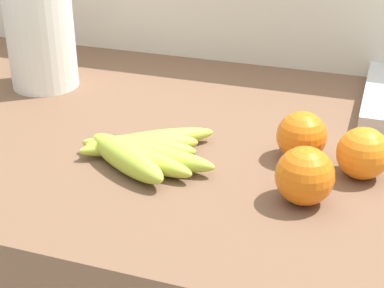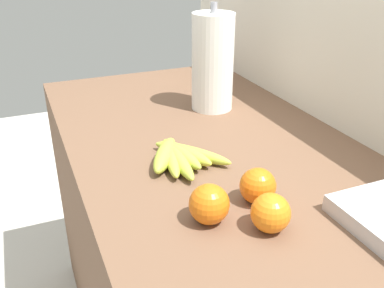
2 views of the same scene
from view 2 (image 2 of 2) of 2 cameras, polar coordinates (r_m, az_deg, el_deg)
name	(u,v)px [view 2 (image 2 of 2)]	position (r m, az deg, el deg)	size (l,w,h in m)	color
wall_back	(372,226)	(1.32, 22.80, -10.03)	(2.26, 0.06, 1.30)	silver
banana_bunch	(178,155)	(1.04, -1.91, -1.50)	(0.22, 0.21, 0.04)	#B3CA3F
orange_back_left	(258,186)	(0.89, 8.74, -5.54)	(0.08, 0.08, 0.08)	orange
orange_front	(271,213)	(0.81, 10.40, -9.00)	(0.07, 0.07, 0.07)	orange
orange_far_right	(209,204)	(0.82, 2.30, -7.99)	(0.08, 0.08, 0.08)	orange
paper_towel_roll	(213,62)	(1.34, 2.77, 10.78)	(0.13, 0.13, 0.33)	white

